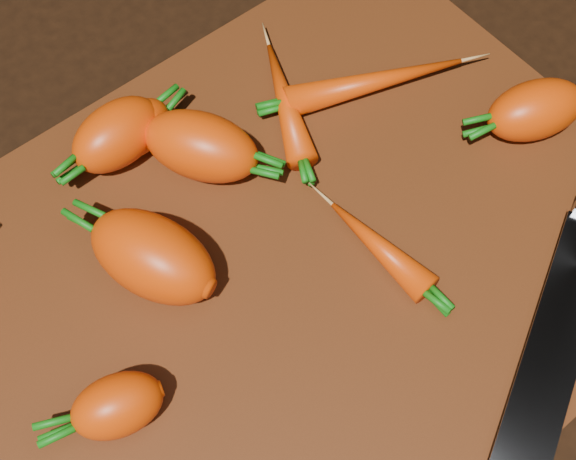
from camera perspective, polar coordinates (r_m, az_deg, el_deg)
ground at (r=0.57m, az=0.63°, el=-2.36°), size 2.00×2.00×0.01m
cutting_board at (r=0.56m, az=0.64°, el=-1.86°), size 0.50×0.40×0.01m
carrot_1 at (r=0.51m, az=-12.04°, el=-12.11°), size 0.07×0.05×0.04m
carrot_2 at (r=0.58m, az=-6.19°, el=5.94°), size 0.09×0.10×0.05m
carrot_3 at (r=0.53m, az=-9.59°, el=-1.87°), size 0.08×0.11×0.05m
carrot_4 at (r=0.60m, az=-12.07°, el=6.66°), size 0.08×0.05×0.05m
carrot_5 at (r=0.60m, az=-10.66°, el=7.10°), size 0.06×0.05×0.04m
carrot_6 at (r=0.62m, az=17.18°, el=8.16°), size 0.09×0.07×0.04m
carrot_7 at (r=0.61m, az=-0.20°, el=9.14°), size 0.07×0.11×0.02m
carrot_8 at (r=0.63m, az=6.22°, el=10.46°), size 0.14×0.08×0.02m
carrot_9 at (r=0.55m, az=6.48°, el=-1.17°), size 0.03×0.09×0.02m
knife at (r=0.56m, az=19.09°, el=-5.67°), size 0.29×0.17×0.02m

